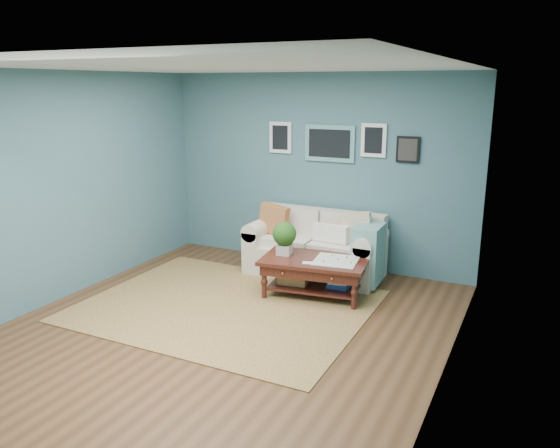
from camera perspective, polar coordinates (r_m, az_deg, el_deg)
The scene contains 4 objects.
room_shell at distance 5.58m, azimuth -5.65°, elevation 2.15°, with size 5.00×5.02×2.70m.
area_rug at distance 6.53m, azimuth -5.67°, elevation -8.48°, with size 3.23×2.59×0.01m, color brown.
loveseat at distance 7.41m, azimuth 4.30°, elevation -2.48°, with size 1.86×0.85×0.96m.
coffee_table at distance 6.71m, azimuth 3.08°, elevation -4.23°, with size 1.36×0.91×0.89m.
Camera 1 is at (2.89, -4.57, 2.53)m, focal length 35.00 mm.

